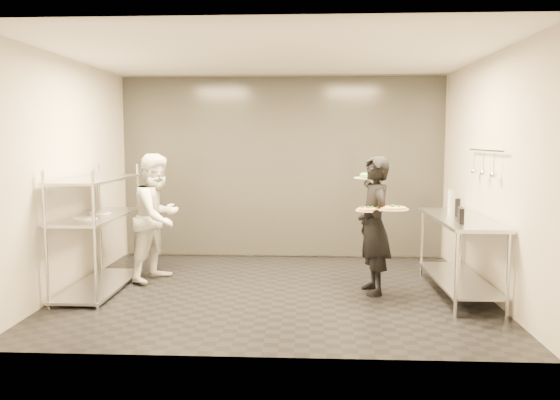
{
  "coord_description": "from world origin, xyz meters",
  "views": [
    {
      "loc": [
        0.38,
        -6.4,
        1.83
      ],
      "look_at": [
        0.06,
        0.11,
        1.1
      ],
      "focal_mm": 35.0,
      "sensor_mm": 36.0,
      "label": 1
    }
  ],
  "objects_px": {
    "pass_rack": "(97,227)",
    "bottle_dark": "(458,208)",
    "prep_counter": "(460,242)",
    "pizza_plate_far": "(393,208)",
    "bottle_green": "(451,202)",
    "pos_monitor": "(461,215)",
    "pizza_plate_near": "(368,210)",
    "bottle_clear": "(458,206)",
    "chef": "(158,217)",
    "salad_plate": "(365,176)",
    "waiter": "(374,225)"
  },
  "relations": [
    {
      "from": "bottle_clear",
      "to": "bottle_dark",
      "type": "height_order",
      "value": "bottle_dark"
    },
    {
      "from": "pass_rack",
      "to": "bottle_green",
      "type": "distance_m",
      "value": 4.34
    },
    {
      "from": "waiter",
      "to": "salad_plate",
      "type": "distance_m",
      "value": 0.65
    },
    {
      "from": "pos_monitor",
      "to": "pizza_plate_far",
      "type": "bearing_deg",
      "value": 173.19
    },
    {
      "from": "salad_plate",
      "to": "bottle_green",
      "type": "bearing_deg",
      "value": 2.07
    },
    {
      "from": "pass_rack",
      "to": "prep_counter",
      "type": "bearing_deg",
      "value": 0.03
    },
    {
      "from": "pass_rack",
      "to": "salad_plate",
      "type": "distance_m",
      "value": 3.32
    },
    {
      "from": "pizza_plate_near",
      "to": "bottle_clear",
      "type": "bearing_deg",
      "value": 27.74
    },
    {
      "from": "salad_plate",
      "to": "waiter",
      "type": "bearing_deg",
      "value": -75.54
    },
    {
      "from": "salad_plate",
      "to": "bottle_dark",
      "type": "distance_m",
      "value": 1.15
    },
    {
      "from": "salad_plate",
      "to": "pos_monitor",
      "type": "relative_size",
      "value": 1.16
    },
    {
      "from": "pass_rack",
      "to": "bottle_clear",
      "type": "bearing_deg",
      "value": 5.32
    },
    {
      "from": "chef",
      "to": "bottle_clear",
      "type": "relative_size",
      "value": 9.65
    },
    {
      "from": "prep_counter",
      "to": "bottle_clear",
      "type": "relative_size",
      "value": 10.57
    },
    {
      "from": "pizza_plate_far",
      "to": "bottle_dark",
      "type": "distance_m",
      "value": 0.85
    },
    {
      "from": "pos_monitor",
      "to": "bottle_dark",
      "type": "bearing_deg",
      "value": 88.67
    },
    {
      "from": "prep_counter",
      "to": "pizza_plate_near",
      "type": "relative_size",
      "value": 6.19
    },
    {
      "from": "salad_plate",
      "to": "bottle_dark",
      "type": "height_order",
      "value": "salad_plate"
    },
    {
      "from": "pizza_plate_near",
      "to": "salad_plate",
      "type": "xyz_separation_m",
      "value": [
        0.01,
        0.55,
        0.34
      ]
    },
    {
      "from": "bottle_green",
      "to": "bottle_dark",
      "type": "relative_size",
      "value": 1.33
    },
    {
      "from": "pizza_plate_near",
      "to": "bottle_green",
      "type": "distance_m",
      "value": 1.23
    },
    {
      "from": "pass_rack",
      "to": "bottle_green",
      "type": "height_order",
      "value": "pass_rack"
    },
    {
      "from": "chef",
      "to": "pos_monitor",
      "type": "height_order",
      "value": "chef"
    },
    {
      "from": "prep_counter",
      "to": "pizza_plate_far",
      "type": "relative_size",
      "value": 5.14
    },
    {
      "from": "bottle_green",
      "to": "pizza_plate_near",
      "type": "bearing_deg",
      "value": -151.48
    },
    {
      "from": "pizza_plate_near",
      "to": "bottle_dark",
      "type": "xyz_separation_m",
      "value": [
        1.07,
        0.27,
        -0.0
      ]
    },
    {
      "from": "pizza_plate_near",
      "to": "pizza_plate_far",
      "type": "xyz_separation_m",
      "value": [
        0.27,
        -0.02,
        0.02
      ]
    },
    {
      "from": "salad_plate",
      "to": "bottle_clear",
      "type": "height_order",
      "value": "salad_plate"
    },
    {
      "from": "bottle_green",
      "to": "bottle_clear",
      "type": "relative_size",
      "value": 1.67
    },
    {
      "from": "pass_rack",
      "to": "bottle_dark",
      "type": "bearing_deg",
      "value": 0.83
    },
    {
      "from": "pos_monitor",
      "to": "chef",
      "type": "bearing_deg",
      "value": 175.15
    },
    {
      "from": "salad_plate",
      "to": "pos_monitor",
      "type": "height_order",
      "value": "salad_plate"
    },
    {
      "from": "waiter",
      "to": "chef",
      "type": "height_order",
      "value": "chef"
    },
    {
      "from": "pass_rack",
      "to": "waiter",
      "type": "height_order",
      "value": "waiter"
    },
    {
      "from": "pass_rack",
      "to": "pizza_plate_near",
      "type": "distance_m",
      "value": 3.25
    },
    {
      "from": "chef",
      "to": "bottle_clear",
      "type": "bearing_deg",
      "value": -70.54
    },
    {
      "from": "waiter",
      "to": "bottle_green",
      "type": "bearing_deg",
      "value": 100.06
    },
    {
      "from": "salad_plate",
      "to": "pos_monitor",
      "type": "distance_m",
      "value": 1.29
    },
    {
      "from": "pass_rack",
      "to": "salad_plate",
      "type": "relative_size",
      "value": 5.9
    },
    {
      "from": "waiter",
      "to": "pos_monitor",
      "type": "height_order",
      "value": "waiter"
    },
    {
      "from": "bottle_green",
      "to": "pos_monitor",
      "type": "bearing_deg",
      "value": -97.07
    },
    {
      "from": "pass_rack",
      "to": "pos_monitor",
      "type": "relative_size",
      "value": 6.82
    },
    {
      "from": "prep_counter",
      "to": "bottle_green",
      "type": "height_order",
      "value": "bottle_green"
    },
    {
      "from": "pos_monitor",
      "to": "salad_plate",
      "type": "bearing_deg",
      "value": 151.12
    },
    {
      "from": "prep_counter",
      "to": "chef",
      "type": "bearing_deg",
      "value": 172.28
    },
    {
      "from": "chef",
      "to": "pass_rack",
      "type": "bearing_deg",
      "value": 151.2
    },
    {
      "from": "pass_rack",
      "to": "chef",
      "type": "distance_m",
      "value": 0.79
    },
    {
      "from": "bottle_green",
      "to": "chef",
      "type": "bearing_deg",
      "value": 177.97
    },
    {
      "from": "pos_monitor",
      "to": "pass_rack",
      "type": "bearing_deg",
      "value": -176.11
    },
    {
      "from": "salad_plate",
      "to": "bottle_dark",
      "type": "bearing_deg",
      "value": -14.54
    }
  ]
}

